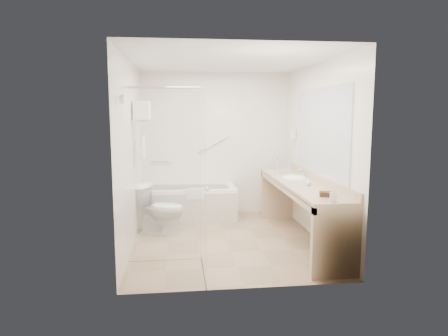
{
  "coord_description": "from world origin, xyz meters",
  "views": [
    {
      "loc": [
        -0.66,
        -5.48,
        1.82
      ],
      "look_at": [
        0.0,
        0.3,
        1.0
      ],
      "focal_mm": 32.0,
      "sensor_mm": 36.0,
      "label": 1
    }
  ],
  "objects": [
    {
      "name": "water_bottle_right",
      "position": [
        0.95,
        0.53,
        0.93
      ],
      "size": [
        0.05,
        0.05,
        0.17
      ],
      "rotation": [
        0.0,
        0.0,
        0.04
      ],
      "color": "silver",
      "rests_on": "vanity_counter"
    },
    {
      "name": "faucet",
      "position": [
        1.2,
        0.25,
        0.93
      ],
      "size": [
        0.03,
        0.03,
        0.14
      ],
      "primitive_type": "cylinder",
      "color": "silver",
      "rests_on": "vanity_counter"
    },
    {
      "name": "floor",
      "position": [
        0.0,
        0.0,
        0.0
      ],
      "size": [
        3.2,
        3.2,
        0.0
      ],
      "primitive_type": "plane",
      "color": "#9D7C61",
      "rests_on": "ground"
    },
    {
      "name": "grab_bar_long",
      "position": [
        -0.05,
        1.56,
        1.25
      ],
      "size": [
        0.53,
        0.03,
        0.33
      ],
      "primitive_type": "cylinder",
      "rotation": [
        0.0,
        1.05,
        0.0
      ],
      "color": "silver",
      "rests_on": "wall_back"
    },
    {
      "name": "amenity_basket",
      "position": [
        1.04,
        -1.12,
        0.88
      ],
      "size": [
        0.18,
        0.14,
        0.05
      ],
      "primitive_type": "cube",
      "rotation": [
        0.0,
        0.0,
        -0.23
      ],
      "color": "#462D19",
      "rests_on": "vanity_counter"
    },
    {
      "name": "mirror",
      "position": [
        1.29,
        -0.15,
        1.55
      ],
      "size": [
        0.02,
        2.0,
        1.2
      ],
      "primitive_type": "cube",
      "color": "silver",
      "rests_on": "wall_right"
    },
    {
      "name": "water_bottle_mid",
      "position": [
        1.01,
        1.1,
        0.94
      ],
      "size": [
        0.06,
        0.06,
        0.19
      ],
      "rotation": [
        0.0,
        0.0,
        -0.05
      ],
      "color": "silver",
      "rests_on": "vanity_counter"
    },
    {
      "name": "shower_enclosure",
      "position": [
        -0.63,
        -0.93,
        1.07
      ],
      "size": [
        0.96,
        0.91,
        2.11
      ],
      "color": "silver",
      "rests_on": "floor"
    },
    {
      "name": "towel_shelf",
      "position": [
        -1.17,
        0.35,
        1.75
      ],
      "size": [
        0.24,
        0.55,
        0.81
      ],
      "color": "silver",
      "rests_on": "wall_left"
    },
    {
      "name": "wall_right",
      "position": [
        1.3,
        0.0,
        1.25
      ],
      "size": [
        0.1,
        3.2,
        2.5
      ],
      "primitive_type": "cube",
      "color": "silver",
      "rests_on": "ground"
    },
    {
      "name": "soap_bottle_a",
      "position": [
        1.0,
        -1.4,
        0.88
      ],
      "size": [
        0.11,
        0.16,
        0.07
      ],
      "primitive_type": "imported",
      "rotation": [
        0.0,
        0.0,
        -0.29
      ],
      "color": "silver",
      "rests_on": "vanity_counter"
    },
    {
      "name": "toilet",
      "position": [
        -0.95,
        0.46,
        0.36
      ],
      "size": [
        0.83,
        0.64,
        0.72
      ],
      "primitive_type": "imported",
      "rotation": [
        0.0,
        0.0,
        1.23
      ],
      "color": "white",
      "rests_on": "floor"
    },
    {
      "name": "hairdryer_unit",
      "position": [
        1.25,
        1.05,
        1.45
      ],
      "size": [
        0.08,
        0.1,
        0.18
      ],
      "primitive_type": "cube",
      "color": "silver",
      "rests_on": "wall_right"
    },
    {
      "name": "wall_back",
      "position": [
        0.0,
        1.6,
        1.25
      ],
      "size": [
        2.6,
        0.1,
        2.5
      ],
      "primitive_type": "cube",
      "color": "silver",
      "rests_on": "ground"
    },
    {
      "name": "wall_front",
      "position": [
        0.0,
        -1.6,
        1.25
      ],
      "size": [
        2.6,
        0.1,
        2.5
      ],
      "primitive_type": "cube",
      "color": "silver",
      "rests_on": "ground"
    },
    {
      "name": "soap_bottle_b",
      "position": [
        1.04,
        -0.43,
        0.89
      ],
      "size": [
        0.11,
        0.13,
        0.08
      ],
      "primitive_type": "imported",
      "rotation": [
        0.0,
        0.0,
        0.24
      ],
      "color": "silver",
      "rests_on": "vanity_counter"
    },
    {
      "name": "ceiling",
      "position": [
        0.0,
        0.0,
        2.5
      ],
      "size": [
        2.6,
        3.2,
        0.1
      ],
      "primitive_type": "cube",
      "color": "silver",
      "rests_on": "wall_back"
    },
    {
      "name": "wall_left",
      "position": [
        -1.3,
        0.0,
        1.25
      ],
      "size": [
        0.1,
        3.2,
        2.5
      ],
      "primitive_type": "cube",
      "color": "silver",
      "rests_on": "ground"
    },
    {
      "name": "water_bottle_left",
      "position": [
        1.04,
        0.42,
        0.93
      ],
      "size": [
        0.06,
        0.06,
        0.18
      ],
      "rotation": [
        0.0,
        0.0,
        0.36
      ],
      "color": "silver",
      "rests_on": "vanity_counter"
    },
    {
      "name": "sink",
      "position": [
        1.05,
        0.25,
        0.82
      ],
      "size": [
        0.4,
        0.52,
        0.14
      ],
      "primitive_type": "ellipsoid",
      "color": "white",
      "rests_on": "vanity_counter"
    },
    {
      "name": "bathtub",
      "position": [
        -0.5,
        1.24,
        0.28
      ],
      "size": [
        1.6,
        0.73,
        0.59
      ],
      "color": "white",
      "rests_on": "floor"
    },
    {
      "name": "vanity_counter",
      "position": [
        1.02,
        -0.15,
        0.64
      ],
      "size": [
        0.55,
        2.7,
        0.95
      ],
      "color": "tan",
      "rests_on": "floor"
    },
    {
      "name": "drinking_glass_far",
      "position": [
        0.95,
        0.65,
        0.89
      ],
      "size": [
        0.07,
        0.07,
        0.09
      ],
      "primitive_type": "cylinder",
      "rotation": [
        0.0,
        0.0,
        0.0
      ],
      "color": "silver",
      "rests_on": "vanity_counter"
    },
    {
      "name": "drinking_glass_near",
      "position": [
        1.03,
        0.63,
        0.89
      ],
      "size": [
        0.08,
        0.08,
        0.08
      ],
      "primitive_type": "cylinder",
      "rotation": [
        0.0,
        0.0,
        0.17
      ],
      "color": "silver",
      "rests_on": "vanity_counter"
    },
    {
      "name": "grab_bar_short",
      "position": [
        -0.95,
        1.56,
        0.95
      ],
      "size": [
        0.4,
        0.03,
        0.03
      ],
      "primitive_type": "cylinder",
      "rotation": [
        0.0,
        1.57,
        0.0
      ],
      "color": "silver",
      "rests_on": "wall_back"
    }
  ]
}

